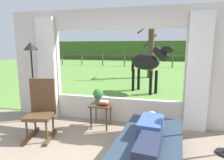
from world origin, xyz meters
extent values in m
cube|color=beige|center=(-2.02, 2.26, 1.27)|extent=(1.15, 0.12, 2.55)
cube|color=beige|center=(2.02, 2.26, 1.27)|extent=(1.15, 0.12, 2.55)
cube|color=beige|center=(0.00, 2.26, 0.28)|extent=(2.90, 0.12, 0.55)
cube|color=beige|center=(0.00, 2.26, 2.33)|extent=(2.90, 0.12, 0.45)
cube|color=silver|center=(-1.69, 2.12, 1.20)|extent=(0.44, 0.10, 2.40)
cube|color=silver|center=(1.69, 2.12, 1.20)|extent=(0.44, 0.10, 2.40)
cube|color=#568438|center=(0.00, 13.16, 0.01)|extent=(36.00, 21.68, 0.02)
cube|color=#3D5C27|center=(0.00, 23.00, 1.20)|extent=(36.00, 2.00, 2.40)
cube|color=black|center=(0.84, 0.73, 0.12)|extent=(0.99, 1.64, 0.24)
cube|color=#233342|center=(0.84, 0.73, 0.33)|extent=(1.07, 1.78, 0.18)
cube|color=#334C8C|center=(0.84, 0.88, 0.53)|extent=(0.40, 0.63, 0.22)
cube|color=#1E2338|center=(0.84, 0.28, 0.51)|extent=(0.35, 0.71, 0.18)
sphere|color=tan|center=(0.84, 1.26, 0.53)|extent=(0.20, 0.20, 0.20)
cube|color=#4C331E|center=(-1.22, 1.05, 0.44)|extent=(0.57, 0.57, 0.06)
cube|color=#4C331E|center=(-1.26, 1.26, 0.78)|extent=(0.48, 0.16, 0.68)
cube|color=#4C331E|center=(-1.41, 1.01, 0.03)|extent=(0.21, 0.68, 0.06)
cube|color=#4C331E|center=(-1.02, 1.10, 0.03)|extent=(0.21, 0.68, 0.06)
cylinder|color=#4C331E|center=(-1.36, 0.84, 0.24)|extent=(0.04, 0.04, 0.38)
cylinder|color=#4C331E|center=(-1.00, 0.92, 0.24)|extent=(0.04, 0.04, 0.38)
cylinder|color=#4C331E|center=(-1.43, 1.19, 0.24)|extent=(0.04, 0.04, 0.38)
cylinder|color=#4C331E|center=(-1.08, 1.27, 0.24)|extent=(0.04, 0.04, 0.38)
cube|color=#4C331E|center=(-0.24, 1.80, 0.51)|extent=(0.44, 0.44, 0.03)
cylinder|color=#4C331E|center=(-0.41, 1.63, 0.24)|extent=(0.04, 0.04, 0.49)
cylinder|color=#4C331E|center=(-0.07, 1.63, 0.24)|extent=(0.04, 0.04, 0.49)
cylinder|color=#4C331E|center=(-0.41, 1.97, 0.24)|extent=(0.04, 0.04, 0.49)
cylinder|color=#4C331E|center=(-0.07, 1.97, 0.24)|extent=(0.04, 0.04, 0.49)
cylinder|color=#4C5156|center=(-0.32, 1.86, 0.58)|extent=(0.14, 0.14, 0.12)
sphere|color=#2D6B2D|center=(-0.32, 1.86, 0.73)|extent=(0.22, 0.22, 0.22)
cube|color=black|center=(-0.16, 1.75, 0.54)|extent=(0.19, 0.14, 0.03)
cube|color=#B22D28|center=(-0.15, 1.73, 0.57)|extent=(0.18, 0.14, 0.03)
cube|color=beige|center=(-0.16, 1.73, 0.60)|extent=(0.17, 0.13, 0.03)
cylinder|color=black|center=(-1.86, 1.79, 0.01)|extent=(0.28, 0.28, 0.03)
cylinder|color=black|center=(-1.86, 1.79, 0.82)|extent=(0.04, 0.04, 1.65)
cone|color=black|center=(-1.86, 1.79, 1.74)|extent=(0.32, 0.32, 0.18)
ellipsoid|color=black|center=(0.41, 5.21, 1.17)|extent=(1.34, 1.17, 0.60)
cylinder|color=black|center=(0.97, 4.82, 1.48)|extent=(0.64, 0.56, 0.53)
ellipsoid|color=black|center=(1.16, 4.68, 1.63)|extent=(0.51, 0.44, 0.24)
cube|color=black|center=(0.90, 4.86, 1.51)|extent=(0.40, 0.31, 0.32)
cylinder|color=black|center=(-0.08, 5.56, 1.02)|extent=(0.14, 0.14, 0.55)
cylinder|color=black|center=(0.85, 5.10, 0.45)|extent=(0.11, 0.11, 0.85)
cylinder|color=black|center=(0.66, 4.84, 0.45)|extent=(0.11, 0.11, 0.85)
cylinder|color=black|center=(0.16, 5.58, 0.45)|extent=(0.11, 0.11, 0.85)
cylinder|color=black|center=(-0.02, 5.32, 0.45)|extent=(0.11, 0.11, 0.85)
cylinder|color=#4C3823|center=(0.46, 8.79, 1.53)|extent=(0.32, 0.32, 3.02)
cylinder|color=#47331E|center=(0.37, 9.13, 2.02)|extent=(0.75, 0.29, 0.77)
cylinder|color=#47331E|center=(0.37, 8.40, 3.03)|extent=(0.98, 0.31, 0.74)
cylinder|color=#47331E|center=(0.05, 9.02, 2.73)|extent=(0.67, 1.13, 0.68)
cylinder|color=brown|center=(-8.00, 14.49, 0.57)|extent=(0.10, 0.10, 1.10)
cylinder|color=brown|center=(-6.00, 14.49, 0.57)|extent=(0.10, 0.10, 1.10)
cylinder|color=brown|center=(-4.00, 14.49, 0.57)|extent=(0.10, 0.10, 1.10)
cylinder|color=brown|center=(-2.00, 14.49, 0.57)|extent=(0.10, 0.10, 1.10)
cylinder|color=brown|center=(0.00, 14.49, 0.57)|extent=(0.10, 0.10, 1.10)
cylinder|color=brown|center=(2.00, 14.49, 0.57)|extent=(0.10, 0.10, 1.10)
cylinder|color=brown|center=(4.00, 14.49, 0.57)|extent=(0.10, 0.10, 1.10)
cube|color=brown|center=(0.00, 14.49, 0.97)|extent=(16.00, 0.06, 0.08)
camera|label=1|loc=(0.92, -1.94, 1.73)|focal=30.59mm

